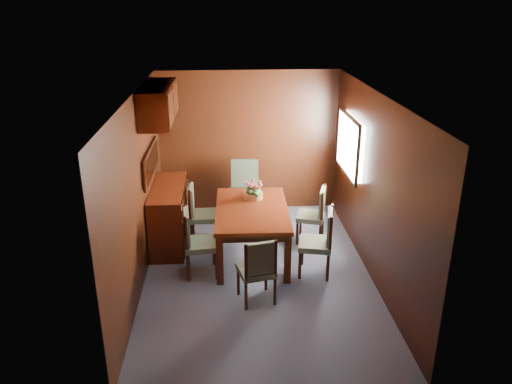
{
  "coord_description": "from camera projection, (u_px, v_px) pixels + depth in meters",
  "views": [
    {
      "loc": [
        -0.41,
        -5.89,
        3.48
      ],
      "look_at": [
        0.0,
        0.32,
        1.05
      ],
      "focal_mm": 35.0,
      "sensor_mm": 36.0,
      "label": 1
    }
  ],
  "objects": [
    {
      "name": "sideboard",
      "position": [
        170.0,
        215.0,
        7.45
      ],
      "size": [
        0.48,
        1.4,
        0.9
      ],
      "primitive_type": "cube",
      "color": "#371206",
      "rests_on": "ground"
    },
    {
      "name": "chair_left_near",
      "position": [
        195.0,
        239.0,
        6.57
      ],
      "size": [
        0.47,
        0.48,
        0.93
      ],
      "rotation": [
        0.0,
        0.0,
        -1.46
      ],
      "color": "black",
      "rests_on": "ground"
    },
    {
      "name": "ground",
      "position": [
        258.0,
        272.0,
        6.77
      ],
      "size": [
        4.5,
        4.5,
        0.0
      ],
      "primitive_type": "plane",
      "color": "#404757",
      "rests_on": "ground"
    },
    {
      "name": "chair_right_near",
      "position": [
        321.0,
        239.0,
        6.57
      ],
      "size": [
        0.51,
        0.53,
        0.93
      ],
      "rotation": [
        0.0,
        0.0,
        1.34
      ],
      "color": "black",
      "rests_on": "ground"
    },
    {
      "name": "room_shell",
      "position": [
        248.0,
        150.0,
        6.47
      ],
      "size": [
        3.06,
        4.52,
        2.41
      ],
      "color": "black",
      "rests_on": "ground"
    },
    {
      "name": "chair_left_far",
      "position": [
        199.0,
        211.0,
        7.44
      ],
      "size": [
        0.43,
        0.44,
        0.92
      ],
      "rotation": [
        0.0,
        0.0,
        -1.55
      ],
      "color": "black",
      "rests_on": "ground"
    },
    {
      "name": "chair_right_far",
      "position": [
        315.0,
        212.0,
        7.47
      ],
      "size": [
        0.5,
        0.51,
        0.87
      ],
      "rotation": [
        0.0,
        0.0,
        1.27
      ],
      "color": "black",
      "rests_on": "ground"
    },
    {
      "name": "dining_table",
      "position": [
        252.0,
        215.0,
        6.97
      ],
      "size": [
        1.04,
        1.62,
        0.75
      ],
      "rotation": [
        0.0,
        0.0,
        -0.03
      ],
      "color": "#371206",
      "rests_on": "ground"
    },
    {
      "name": "chair_head",
      "position": [
        258.0,
        267.0,
        5.93
      ],
      "size": [
        0.5,
        0.48,
        0.88
      ],
      "rotation": [
        0.0,
        0.0,
        0.23
      ],
      "color": "black",
      "rests_on": "ground"
    },
    {
      "name": "flower_centerpiece",
      "position": [
        253.0,
        189.0,
        7.22
      ],
      "size": [
        0.3,
        0.3,
        0.3
      ],
      "color": "#BA7439",
      "rests_on": "dining_table"
    },
    {
      "name": "chair_foot",
      "position": [
        245.0,
        187.0,
        8.2
      ],
      "size": [
        0.52,
        0.5,
        1.03
      ],
      "rotation": [
        0.0,
        0.0,
        3.08
      ],
      "color": "black",
      "rests_on": "ground"
    }
  ]
}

